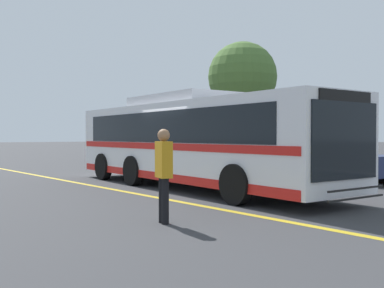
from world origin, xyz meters
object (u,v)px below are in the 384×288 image
Objects in this scene: pedestrian_0 at (164,169)px; tree_1 at (242,77)px; transit_bus at (192,140)px; parked_car_1 at (219,155)px; parked_car_0 at (143,151)px; parked_car_2 at (335,162)px.

tree_1 is at bearing -33.55° from pedestrian_0.
pedestrian_0 is (4.22, -4.15, -0.51)m from transit_bus.
parked_car_0 is at bearing 87.35° from parked_car_1.
transit_bus is 13.05m from parked_car_0.
pedestrian_0 reaches higher than parked_car_1.
parked_car_0 reaches higher than parked_car_2.
parked_car_2 is 9.79m from pedestrian_0.
pedestrian_0 is at bearing -164.03° from parked_car_2.
parked_car_1 is 0.61× the size of tree_1.
pedestrian_0 is (8.99, -9.78, 0.28)m from parked_car_1.
parked_car_1 is at bearing -30.86° from pedestrian_0.
transit_bus is 2.75× the size of parked_car_0.
parked_car_2 is (13.48, -0.43, -0.02)m from parked_car_0.
pedestrian_0 reaches higher than parked_car_0.
pedestrian_0 is at bearing 49.51° from transit_bus.
transit_bus is 2.57× the size of parked_car_1.
parked_car_0 is 18.74m from pedestrian_0.
parked_car_0 is 0.93× the size of parked_car_1.
tree_1 is (-12.90, 15.42, 4.36)m from pedestrian_0.
parked_car_0 is 0.97× the size of parked_car_2.
parked_car_2 is at bearing -90.67° from parked_car_0.
transit_bus is 7.42m from parked_car_1.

